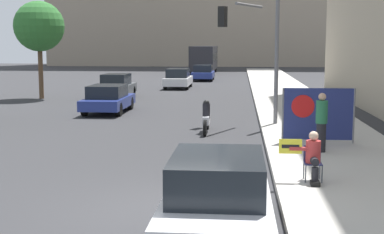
{
  "coord_description": "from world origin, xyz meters",
  "views": [
    {
      "loc": [
        1.44,
        -10.3,
        3.32
      ],
      "look_at": [
        0.05,
        5.14,
        1.2
      ],
      "focal_mm": 50.0,
      "sensor_mm": 36.0,
      "label": 1
    }
  ],
  "objects_px": {
    "seated_protester": "(312,155)",
    "motorcycle_on_road": "(206,118)",
    "car_on_road_far_lane": "(203,73)",
    "city_bus_on_road": "(204,58)",
    "street_tree_midblock": "(39,27)",
    "protest_banner": "(318,114)",
    "car_on_road_distant": "(178,78)",
    "traffic_light_pole": "(254,39)",
    "jogger_on_sidewalk": "(321,122)",
    "car_on_road_nearest": "(108,99)",
    "car_on_road_midblock": "(117,86)",
    "parked_car_curbside": "(217,198)"
  },
  "relations": [
    {
      "from": "car_on_road_nearest",
      "to": "motorcycle_on_road",
      "type": "height_order",
      "value": "car_on_road_nearest"
    },
    {
      "from": "parked_car_curbside",
      "to": "protest_banner",
      "type": "bearing_deg",
      "value": 71.26
    },
    {
      "from": "car_on_road_distant",
      "to": "car_on_road_midblock",
      "type": "bearing_deg",
      "value": -110.13
    },
    {
      "from": "car_on_road_distant",
      "to": "car_on_road_far_lane",
      "type": "distance_m",
      "value": 8.83
    },
    {
      "from": "car_on_road_nearest",
      "to": "city_bus_on_road",
      "type": "bearing_deg",
      "value": 86.31
    },
    {
      "from": "seated_protester",
      "to": "street_tree_midblock",
      "type": "bearing_deg",
      "value": 150.06
    },
    {
      "from": "city_bus_on_road",
      "to": "street_tree_midblock",
      "type": "distance_m",
      "value": 30.71
    },
    {
      "from": "seated_protester",
      "to": "car_on_road_distant",
      "type": "distance_m",
      "value": 28.8
    },
    {
      "from": "traffic_light_pole",
      "to": "car_on_road_far_lane",
      "type": "bearing_deg",
      "value": 98.18
    },
    {
      "from": "seated_protester",
      "to": "protest_banner",
      "type": "bearing_deg",
      "value": 105.55
    },
    {
      "from": "traffic_light_pole",
      "to": "parked_car_curbside",
      "type": "bearing_deg",
      "value": -94.02
    },
    {
      "from": "car_on_road_distant",
      "to": "car_on_road_nearest",
      "type": "bearing_deg",
      "value": -96.61
    },
    {
      "from": "parked_car_curbside",
      "to": "motorcycle_on_road",
      "type": "relative_size",
      "value": 1.84
    },
    {
      "from": "car_on_road_midblock",
      "to": "car_on_road_far_lane",
      "type": "distance_m",
      "value": 17.19
    },
    {
      "from": "jogger_on_sidewalk",
      "to": "traffic_light_pole",
      "type": "height_order",
      "value": "traffic_light_pole"
    },
    {
      "from": "seated_protester",
      "to": "car_on_road_far_lane",
      "type": "relative_size",
      "value": 0.26
    },
    {
      "from": "parked_car_curbside",
      "to": "city_bus_on_road",
      "type": "distance_m",
      "value": 52.61
    },
    {
      "from": "seated_protester",
      "to": "car_on_road_midblock",
      "type": "height_order",
      "value": "car_on_road_midblock"
    },
    {
      "from": "jogger_on_sidewalk",
      "to": "city_bus_on_road",
      "type": "relative_size",
      "value": 0.15
    },
    {
      "from": "traffic_light_pole",
      "to": "protest_banner",
      "type": "bearing_deg",
      "value": -67.17
    },
    {
      "from": "seated_protester",
      "to": "car_on_road_distant",
      "type": "height_order",
      "value": "car_on_road_distant"
    },
    {
      "from": "jogger_on_sidewalk",
      "to": "car_on_road_nearest",
      "type": "relative_size",
      "value": 0.41
    },
    {
      "from": "parked_car_curbside",
      "to": "city_bus_on_road",
      "type": "xyz_separation_m",
      "value": [
        -3.73,
        52.47,
        1.05
      ]
    },
    {
      "from": "jogger_on_sidewalk",
      "to": "seated_protester",
      "type": "bearing_deg",
      "value": 45.75
    },
    {
      "from": "car_on_road_far_lane",
      "to": "city_bus_on_road",
      "type": "bearing_deg",
      "value": 93.35
    },
    {
      "from": "traffic_light_pole",
      "to": "street_tree_midblock",
      "type": "relative_size",
      "value": 0.84
    },
    {
      "from": "car_on_road_nearest",
      "to": "motorcycle_on_road",
      "type": "relative_size",
      "value": 1.88
    },
    {
      "from": "car_on_road_midblock",
      "to": "car_on_road_nearest",
      "type": "bearing_deg",
      "value": -80.29
    },
    {
      "from": "jogger_on_sidewalk",
      "to": "car_on_road_midblock",
      "type": "xyz_separation_m",
      "value": [
        -9.98,
        16.64,
        -0.32
      ]
    },
    {
      "from": "car_on_road_distant",
      "to": "city_bus_on_road",
      "type": "relative_size",
      "value": 0.4
    },
    {
      "from": "protest_banner",
      "to": "traffic_light_pole",
      "type": "height_order",
      "value": "traffic_light_pole"
    },
    {
      "from": "seated_protester",
      "to": "motorcycle_on_road",
      "type": "relative_size",
      "value": 0.52
    },
    {
      "from": "protest_banner",
      "to": "car_on_road_midblock",
      "type": "relative_size",
      "value": 0.55
    },
    {
      "from": "protest_banner",
      "to": "car_on_road_far_lane",
      "type": "distance_m",
      "value": 32.39
    },
    {
      "from": "protest_banner",
      "to": "traffic_light_pole",
      "type": "bearing_deg",
      "value": 112.83
    },
    {
      "from": "car_on_road_far_lane",
      "to": "city_bus_on_road",
      "type": "xyz_separation_m",
      "value": [
        -0.72,
        12.23,
        1.07
      ]
    },
    {
      "from": "jogger_on_sidewalk",
      "to": "car_on_road_midblock",
      "type": "bearing_deg",
      "value": -91.85
    },
    {
      "from": "car_on_road_far_lane",
      "to": "protest_banner",
      "type": "bearing_deg",
      "value": -79.59
    },
    {
      "from": "car_on_road_far_lane",
      "to": "motorcycle_on_road",
      "type": "xyz_separation_m",
      "value": [
        2.12,
        -29.08,
        -0.19
      ]
    },
    {
      "from": "motorcycle_on_road",
      "to": "street_tree_midblock",
      "type": "xyz_separation_m",
      "value": [
        -10.89,
        11.79,
        3.84
      ]
    },
    {
      "from": "traffic_light_pole",
      "to": "car_on_road_distant",
      "type": "height_order",
      "value": "traffic_light_pole"
    },
    {
      "from": "car_on_road_distant",
      "to": "city_bus_on_road",
      "type": "height_order",
      "value": "city_bus_on_road"
    },
    {
      "from": "car_on_road_nearest",
      "to": "car_on_road_distant",
      "type": "bearing_deg",
      "value": 83.39
    },
    {
      "from": "jogger_on_sidewalk",
      "to": "street_tree_midblock",
      "type": "height_order",
      "value": "street_tree_midblock"
    },
    {
      "from": "car_on_road_far_lane",
      "to": "city_bus_on_road",
      "type": "relative_size",
      "value": 0.39
    },
    {
      "from": "jogger_on_sidewalk",
      "to": "car_on_road_far_lane",
      "type": "bearing_deg",
      "value": -112.98
    },
    {
      "from": "traffic_light_pole",
      "to": "car_on_road_far_lane",
      "type": "relative_size",
      "value": 1.12
    },
    {
      "from": "car_on_road_midblock",
      "to": "parked_car_curbside",
      "type": "bearing_deg",
      "value": -72.96
    },
    {
      "from": "seated_protester",
      "to": "street_tree_midblock",
      "type": "relative_size",
      "value": 0.2
    },
    {
      "from": "seated_protester",
      "to": "motorcycle_on_road",
      "type": "bearing_deg",
      "value": 135.5
    }
  ]
}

